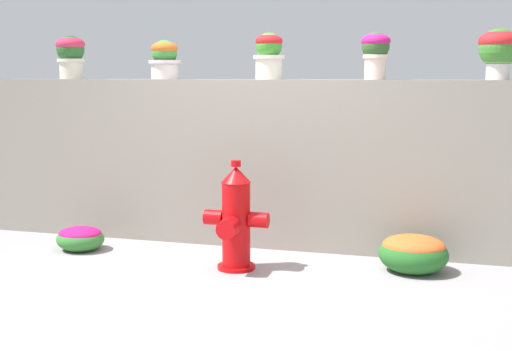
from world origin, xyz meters
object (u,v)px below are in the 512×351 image
at_px(potted_plant_1, 71,53).
at_px(potted_plant_4, 376,50).
at_px(potted_plant_5, 499,48).
at_px(potted_plant_3, 269,53).
at_px(potted_plant_2, 165,58).
at_px(flower_bush_left, 80,237).
at_px(fire_hydrant, 236,220).
at_px(flower_bush_right, 413,252).

height_order(potted_plant_1, potted_plant_4, potted_plant_1).
bearing_deg(potted_plant_5, potted_plant_4, -179.36).
distance_m(potted_plant_3, potted_plant_5, 1.94).
bearing_deg(potted_plant_5, potted_plant_2, 179.28).
xyz_separation_m(potted_plant_2, potted_plant_4, (1.96, -0.05, 0.05)).
bearing_deg(potted_plant_1, potted_plant_5, -0.66).
bearing_deg(flower_bush_left, potted_plant_3, 22.70).
distance_m(potted_plant_4, potted_plant_5, 0.99).
relative_size(fire_hydrant, flower_bush_right, 1.61).
height_order(potted_plant_2, flower_bush_left, potted_plant_2).
distance_m(potted_plant_4, flower_bush_left, 3.08).
distance_m(potted_plant_2, potted_plant_3, 1.01).
bearing_deg(flower_bush_right, potted_plant_3, 158.41).
height_order(potted_plant_5, flower_bush_left, potted_plant_5).
height_order(potted_plant_3, potted_plant_4, potted_plant_3).
relative_size(potted_plant_3, flower_bush_right, 0.75).
height_order(fire_hydrant, flower_bush_left, fire_hydrant).
bearing_deg(potted_plant_5, fire_hydrant, -157.95).
relative_size(potted_plant_1, potted_plant_5, 1.02).
xyz_separation_m(potted_plant_4, fire_hydrant, (-1.00, -0.79, -1.37)).
bearing_deg(potted_plant_5, flower_bush_left, -170.09).
bearing_deg(potted_plant_2, potted_plant_3, 0.49).
distance_m(potted_plant_5, fire_hydrant, 2.55).
height_order(potted_plant_1, flower_bush_left, potted_plant_1).
distance_m(potted_plant_5, flower_bush_right, 1.79).
xyz_separation_m(potted_plant_1, potted_plant_3, (2.00, 0.00, -0.02)).
xyz_separation_m(potted_plant_4, flower_bush_left, (-2.53, -0.60, -1.66)).
bearing_deg(fire_hydrant, flower_bush_right, 12.95).
relative_size(potted_plant_5, flower_bush_right, 0.75).
height_order(potted_plant_1, potted_plant_5, potted_plant_1).
bearing_deg(potted_plant_4, potted_plant_1, 178.90).
bearing_deg(fire_hydrant, potted_plant_4, 38.50).
distance_m(potted_plant_1, potted_plant_5, 3.94).
bearing_deg(potted_plant_3, flower_bush_right, -21.59).
height_order(fire_hydrant, flower_bush_right, fire_hydrant).
bearing_deg(flower_bush_left, potted_plant_4, 13.43).
bearing_deg(potted_plant_1, potted_plant_2, -0.49).
xyz_separation_m(potted_plant_2, potted_plant_5, (2.95, -0.04, 0.06)).
bearing_deg(flower_bush_left, potted_plant_5, 9.91).
bearing_deg(fire_hydrant, potted_plant_5, 22.05).
relative_size(potted_plant_3, potted_plant_4, 1.04).
xyz_separation_m(potted_plant_3, flower_bush_left, (-1.58, -0.66, -1.64)).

